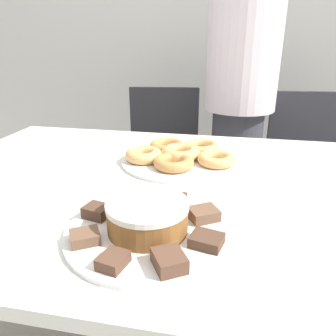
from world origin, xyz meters
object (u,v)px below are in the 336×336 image
object	(u,v)px
plate_donuts	(181,159)
person_standing	(240,96)
office_chair_right	(306,184)
frosted_cake	(148,216)
plate_cake	(148,232)
office_chair_left	(163,173)

from	to	relation	value
plate_donuts	person_standing	bearing A→B (deg)	74.53
office_chair_right	frosted_cake	xyz separation A→B (m)	(-0.57, -1.14, 0.39)
plate_cake	person_standing	bearing A→B (deg)	80.54
person_standing	plate_cake	world-z (taller)	person_standing
frosted_cake	plate_cake	bearing A→B (deg)	0.00
person_standing	plate_donuts	distance (m)	0.71
plate_cake	frosted_cake	bearing A→B (deg)	180.00
office_chair_left	office_chair_right	bearing A→B (deg)	-8.44
office_chair_left	office_chair_right	world-z (taller)	same
office_chair_right	frosted_cake	size ratio (longest dim) A/B	5.22
office_chair_right	office_chair_left	bearing A→B (deg)	173.78
office_chair_left	plate_cake	bearing A→B (deg)	-87.96
office_chair_right	frosted_cake	world-z (taller)	office_chair_right
office_chair_right	frosted_cake	bearing A→B (deg)	-122.56
plate_cake	plate_donuts	xyz separation A→B (m)	(-0.00, 0.43, 0.00)
office_chair_left	office_chair_right	xyz separation A→B (m)	(0.78, 0.00, 0.00)
person_standing	plate_donuts	world-z (taller)	person_standing
office_chair_left	frosted_cake	world-z (taller)	office_chair_left
person_standing	frosted_cake	bearing A→B (deg)	-99.46
office_chair_left	plate_donuts	size ratio (longest dim) A/B	2.24
plate_cake	frosted_cake	size ratio (longest dim) A/B	2.04
office_chair_left	plate_cake	distance (m)	1.21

